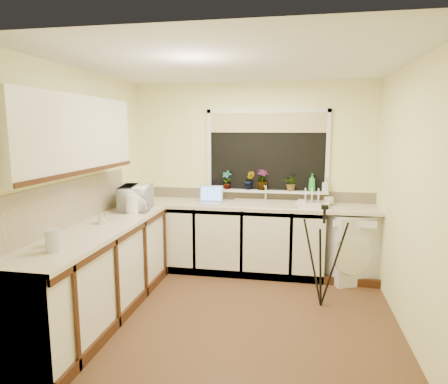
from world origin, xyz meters
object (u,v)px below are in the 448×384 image
steel_jar (102,218)px  plant_b (249,180)px  washing_machine (350,246)px  laptop (210,199)px  plant_a (227,180)px  soap_bottle_green (312,182)px  cup_back (329,201)px  tripod (323,256)px  kettle (133,204)px  plant_d (291,183)px  soap_bottle_clear (326,185)px  glass_jug (53,241)px  dish_rack (313,204)px  microwave (136,197)px  cup_left (53,240)px  plant_c (262,180)px

steel_jar → plant_b: (1.31, 1.54, 0.21)m
washing_machine → steel_jar: size_ratio=6.78×
laptop → plant_a: 0.38m
plant_b → soap_bottle_green: 0.81m
cup_back → tripod: bearing=-96.6°
kettle → plant_a: (0.91, 0.98, 0.17)m
laptop → plant_d: size_ratio=1.57×
soap_bottle_clear → cup_back: size_ratio=1.39×
plant_a → plant_d: 0.85m
glass_jug → steel_jar: 0.92m
laptop → dish_rack: bearing=-0.6°
microwave → soap_bottle_green: 2.22m
kettle → tripod: size_ratio=0.18×
kettle → plant_a: plant_a is taller
cup_left → glass_jug: bearing=-55.1°
glass_jug → cup_back: glass_jug is taller
laptop → tripod: size_ratio=0.29×
plant_a → tripod: bearing=-41.5°
microwave → plant_a: (0.96, 0.77, 0.13)m
steel_jar → plant_d: plant_d is taller
tripod → cup_left: (-2.24, -1.24, 0.41)m
washing_machine → soap_bottle_green: (-0.48, 0.24, 0.75)m
dish_rack → plant_a: (-1.12, 0.23, 0.24)m
glass_jug → cup_left: glass_jug is taller
cup_back → cup_left: bearing=-136.7°
washing_machine → microwave: microwave is taller
steel_jar → plant_c: (1.48, 1.56, 0.22)m
steel_jar → kettle: bearing=79.7°
kettle → glass_jug: 1.46m
laptop → soap_bottle_green: 1.33m
plant_c → soap_bottle_green: size_ratio=1.17×
tripod → steel_jar: size_ratio=8.79×
tripod → steel_jar: tripod is taller
plant_c → plant_d: 0.38m
kettle → plant_b: size_ratio=0.79×
laptop → steel_jar: size_ratio=2.53×
microwave → soap_bottle_green: (2.07, 0.80, 0.12)m
plant_b → soap_bottle_clear: bearing=0.4°
washing_machine → plant_a: bearing=148.4°
plant_c → plant_d: bearing=-2.5°
soap_bottle_green → cup_left: 3.18m
tripod → washing_machine: bearing=47.5°
kettle → plant_c: size_ratio=0.73×
kettle → microwave: microwave is taller
laptop → microwave: (-0.79, -0.50, 0.08)m
plant_c → plant_d: plant_c is taller
tripod → plant_a: 1.73m
kettle → tripod: (2.12, -0.08, -0.46)m
glass_jug → soap_bottle_clear: size_ratio=1.00×
tripod → kettle: bearing=159.3°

